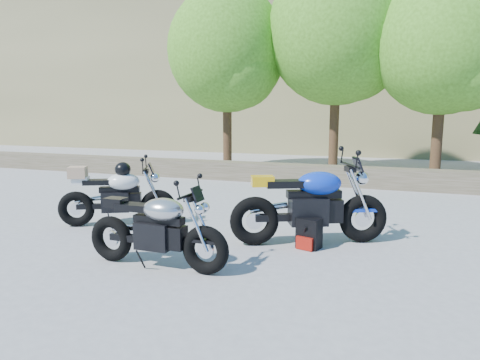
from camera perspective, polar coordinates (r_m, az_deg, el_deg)
name	(u,v)px	position (r m, az deg, el deg)	size (l,w,h in m)	color
ground	(204,239)	(6.38, -4.82, -7.89)	(90.00, 90.00, 0.00)	gray
stone_wall	(291,174)	(11.44, 6.82, 0.86)	(22.00, 0.55, 0.50)	brown
hillside	(409,32)	(34.01, 21.60, 17.90)	(80.00, 30.00, 15.00)	#6E6844
tree_decid_left	(229,54)	(13.73, -1.42, 16.42)	(3.67, 3.67, 5.62)	#382314
tree_decid_mid	(341,36)	(13.36, 13.25, 18.16)	(4.08, 4.08, 6.24)	#382314
tree_decid_right	(448,48)	(12.63, 26.01, 15.59)	(3.54, 3.54, 5.41)	#382314
silver_bike	(157,230)	(5.22, -11.01, -6.61)	(1.87, 0.59, 0.94)	black
white_bike	(116,195)	(7.31, -16.15, -1.88)	(1.76, 0.99, 1.05)	black
blue_bike	(311,205)	(6.11, 9.42, -3.37)	(2.12, 1.13, 1.14)	black
backpack	(309,234)	(5.99, 9.16, -7.08)	(0.36, 0.33, 0.42)	black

